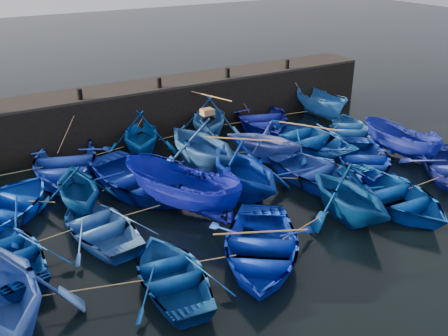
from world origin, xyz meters
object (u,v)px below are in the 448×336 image
boat_8 (139,179)px  boat_13 (5,253)px  boat_20 (0,286)px  wooden_crate (207,112)px

boat_8 → boat_13: bearing=-167.4°
boat_20 → wooden_crate: size_ratio=9.15×
wooden_crate → boat_20: bearing=-147.0°
boat_8 → wooden_crate: (3.60, 0.77, 2.01)m
boat_8 → boat_20: (-5.95, -5.43, 0.64)m
boat_8 → boat_20: boat_20 is taller
boat_20 → wooden_crate: wooden_crate is taller
boat_8 → boat_13: boat_8 is taller
boat_8 → wooden_crate: 4.20m
boat_8 → wooden_crate: bearing=-0.7°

